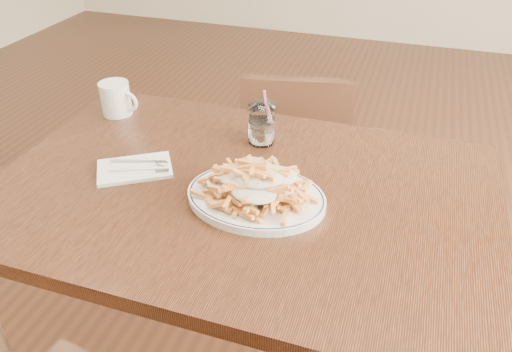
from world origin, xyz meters
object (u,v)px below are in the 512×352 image
(water_glass, at_px, (262,126))
(coffee_mug, at_px, (116,99))
(loaded_fries, at_px, (256,179))
(table, at_px, (242,212))
(chair_far, at_px, (295,158))
(fries_plate, at_px, (256,197))

(water_glass, xyz_separation_m, coffee_mug, (-0.47, 0.03, -0.00))
(loaded_fries, xyz_separation_m, water_glass, (-0.07, 0.27, -0.01))
(loaded_fries, distance_m, coffee_mug, 0.62)
(table, bearing_deg, chair_far, 91.90)
(table, height_order, fries_plate, fries_plate)
(loaded_fries, bearing_deg, chair_far, 96.07)
(coffee_mug, bearing_deg, water_glass, -3.41)
(fries_plate, height_order, water_glass, water_glass)
(coffee_mug, bearing_deg, chair_far, 39.39)
(table, relative_size, coffee_mug, 9.49)
(table, bearing_deg, loaded_fries, -41.48)
(table, xyz_separation_m, loaded_fries, (0.05, -0.05, 0.14))
(table, height_order, coffee_mug, coffee_mug)
(water_glass, distance_m, coffee_mug, 0.47)
(table, height_order, water_glass, water_glass)
(chair_far, xyz_separation_m, coffee_mug, (-0.47, -0.38, 0.34))
(fries_plate, distance_m, water_glass, 0.28)
(fries_plate, bearing_deg, water_glass, 105.23)
(coffee_mug, bearing_deg, table, -26.97)
(fries_plate, bearing_deg, chair_far, 96.07)
(chair_far, distance_m, water_glass, 0.54)
(table, bearing_deg, fries_plate, -41.48)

